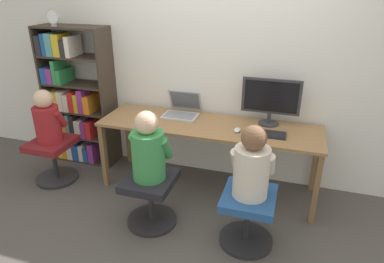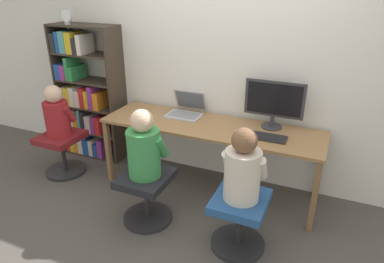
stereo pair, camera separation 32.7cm
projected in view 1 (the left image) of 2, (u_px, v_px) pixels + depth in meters
ground_plane at (199, 204)px, 3.52m from camera, size 14.00×14.00×0.00m
wall_back at (219, 63)px, 3.62m from camera, size 10.00×0.05×2.60m
desk at (209, 130)px, 3.52m from camera, size 2.27×0.66×0.75m
desktop_monitor at (271, 100)px, 3.40m from camera, size 0.58×0.21×0.48m
laptop at (182, 111)px, 3.72m from camera, size 0.37×0.36×0.25m
keyboard at (265, 133)px, 3.26m from camera, size 0.39×0.16×0.03m
computer_mouse_by_keyboard at (237, 130)px, 3.33m from camera, size 0.06×0.11×0.03m
office_chair_left at (248, 214)px, 2.89m from camera, size 0.47×0.47×0.49m
office_chair_right at (151, 195)px, 3.14m from camera, size 0.47×0.47×0.49m
person_at_monitor at (252, 166)px, 2.71m from camera, size 0.35×0.30×0.62m
person_at_laptop at (148, 150)px, 2.95m from camera, size 0.36×0.31×0.63m
bookshelf at (73, 103)px, 4.13m from camera, size 0.83×0.34×1.65m
desk_clock at (53, 17)px, 3.66m from camera, size 0.16×0.03×0.18m
office_chair_side at (54, 156)px, 3.83m from camera, size 0.47×0.47×0.49m
person_near_shelf at (47, 119)px, 3.65m from camera, size 0.33×0.28×0.58m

